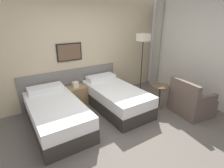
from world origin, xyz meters
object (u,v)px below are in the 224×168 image
(floor_lamp, at_px, (143,42))
(armchair, at_px, (190,103))
(bed_near_window, at_px, (115,97))
(nightstand, at_px, (76,95))
(side_table, at_px, (160,92))
(bed_near_door, at_px, (56,114))

(floor_lamp, relative_size, armchair, 1.91)
(bed_near_window, xyz_separation_m, floor_lamp, (1.21, 0.41, 1.23))
(bed_near_window, relative_size, nightstand, 3.09)
(bed_near_window, height_order, armchair, armchair)
(floor_lamp, distance_m, armchair, 2.03)
(nightstand, distance_m, side_table, 2.14)
(side_table, bearing_deg, floor_lamp, 76.09)
(armchair, bearing_deg, bed_near_window, 57.16)
(floor_lamp, relative_size, side_table, 3.01)
(nightstand, relative_size, side_table, 1.07)
(bed_near_window, relative_size, armchair, 2.10)
(nightstand, bearing_deg, bed_near_window, -44.22)
(armchair, bearing_deg, bed_near_door, 75.96)
(bed_near_window, distance_m, floor_lamp, 1.77)
(bed_near_door, bearing_deg, floor_lamp, 8.63)
(bed_near_window, bearing_deg, side_table, -30.60)
(floor_lamp, xyz_separation_m, side_table, (-0.24, -0.98, -1.11))
(bed_near_window, bearing_deg, floor_lamp, 18.67)
(bed_near_window, height_order, floor_lamp, floor_lamp)
(bed_near_window, distance_m, armchair, 1.79)
(floor_lamp, bearing_deg, nightstand, 170.89)
(bed_near_door, bearing_deg, armchair, -22.99)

